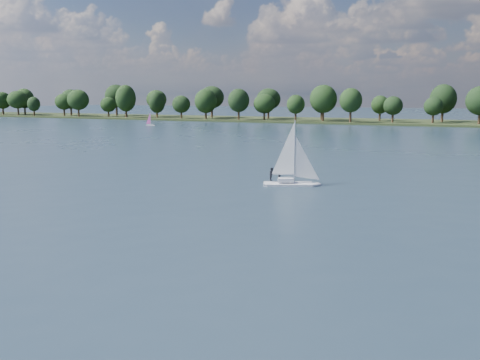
{
  "coord_description": "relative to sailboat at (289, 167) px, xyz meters",
  "views": [
    {
      "loc": [
        26.34,
        -8.58,
        11.47
      ],
      "look_at": [
        4.59,
        42.46,
        2.5
      ],
      "focal_mm": 40.0,
      "sensor_mm": 36.0,
      "label": 1
    }
  ],
  "objects": [
    {
      "name": "treeline",
      "position": [
        -7.0,
        153.58,
        5.64
      ],
      "size": [
        562.56,
        73.86,
        18.03
      ],
      "color": "black",
      "rests_on": "ground"
    },
    {
      "name": "far_shore",
      "position": [
        -5.96,
        157.09,
        -2.42
      ],
      "size": [
        660.0,
        40.0,
        1.5
      ],
      "primitive_type": "cube",
      "color": "black",
      "rests_on": "ground"
    },
    {
      "name": "dinghy_pink",
      "position": [
        -86.49,
        103.91,
        -1.21
      ],
      "size": [
        3.41,
        2.0,
        5.12
      ],
      "rotation": [
        0.0,
        0.0,
        0.25
      ],
      "color": "silver",
      "rests_on": "ground"
    },
    {
      "name": "ground",
      "position": [
        -5.96,
        45.09,
        -2.42
      ],
      "size": [
        700.0,
        700.0,
        0.0
      ],
      "primitive_type": "plane",
      "color": "#233342",
      "rests_on": "ground"
    },
    {
      "name": "sailboat",
      "position": [
        0.0,
        0.0,
        0.0
      ],
      "size": [
        6.78,
        4.14,
        8.65
      ],
      "rotation": [
        0.0,
        0.0,
        0.38
      ],
      "color": "silver",
      "rests_on": "ground"
    }
  ]
}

